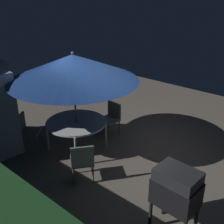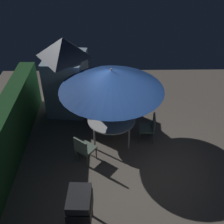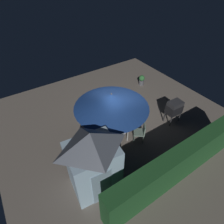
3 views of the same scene
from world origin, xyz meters
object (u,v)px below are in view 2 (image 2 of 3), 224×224
garden_shed (66,75)px  bbq_grill (80,206)px  patio_umbrella (111,80)px  chair_toward_hedge (89,106)px  patio_table (112,120)px  chair_near_shed (84,148)px  chair_far_side (150,127)px

garden_shed → bbq_grill: garden_shed is taller
patio_umbrella → chair_toward_hedge: size_ratio=3.30×
patio_table → chair_near_shed: size_ratio=1.62×
chair_near_shed → chair_far_side: bearing=-64.8°
bbq_grill → chair_near_shed: size_ratio=1.33×
patio_umbrella → chair_near_shed: (-1.02, 0.79, -1.59)m
garden_shed → chair_far_side: (-1.81, -2.69, -0.84)m
patio_table → patio_umbrella: (-0.00, 0.00, 1.39)m
chair_near_shed → chair_far_side: same height
patio_table → chair_toward_hedge: bearing=36.5°
patio_umbrella → chair_near_shed: size_ratio=3.30×
garden_shed → chair_toward_hedge: garden_shed is taller
chair_far_side → chair_toward_hedge: same height
patio_umbrella → chair_far_side: (-0.10, -1.17, -1.59)m
garden_shed → patio_umbrella: bearing=-138.4°
patio_table → garden_shed: bearing=41.6°
garden_shed → chair_near_shed: bearing=-165.0°
patio_umbrella → bbq_grill: 3.42m
bbq_grill → chair_toward_hedge: 4.13m
patio_table → bbq_grill: bearing=167.1°
garden_shed → chair_far_side: garden_shed is taller
garden_shed → patio_table: size_ratio=1.83×
chair_far_side → chair_near_shed: bearing=115.2°
garden_shed → bbq_grill: bearing=-170.4°
chair_toward_hedge → bbq_grill: bearing=-179.4°
patio_umbrella → bbq_grill: (-3.10, 0.71, -1.26)m
patio_umbrella → chair_toward_hedge: patio_umbrella is taller
chair_far_side → chair_toward_hedge: bearing=59.9°
bbq_grill → patio_table: bearing=-12.9°
garden_shed → patio_umbrella: 2.41m
patio_table → chair_near_shed: (-1.02, 0.79, -0.20)m
bbq_grill → chair_far_side: bearing=-32.1°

